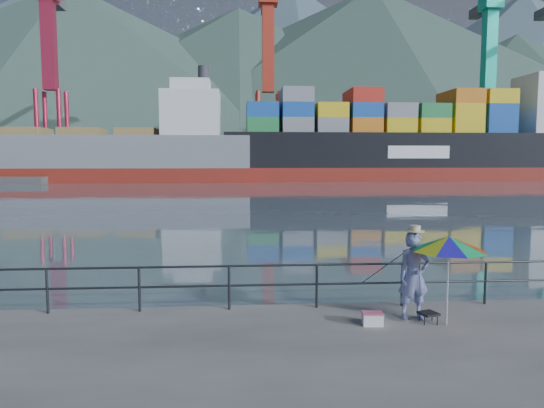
{
  "coord_description": "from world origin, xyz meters",
  "views": [
    {
      "loc": [
        -0.78,
        -9.07,
        3.41
      ],
      "look_at": [
        0.27,
        6.0,
        2.0
      ],
      "focal_mm": 32.0,
      "sensor_mm": 36.0,
      "label": 1
    }
  ],
  "objects_px": {
    "fisherman": "(414,276)",
    "bulk_carrier": "(101,154)",
    "beach_umbrella": "(449,244)",
    "container_ship": "(417,145)",
    "cooler_bag": "(372,319)"
  },
  "relations": [
    {
      "from": "fisherman",
      "to": "bulk_carrier",
      "type": "height_order",
      "value": "bulk_carrier"
    },
    {
      "from": "beach_umbrella",
      "to": "bulk_carrier",
      "type": "bearing_deg",
      "value": 110.51
    },
    {
      "from": "cooler_bag",
      "to": "container_ship",
      "type": "distance_m",
      "value": 76.69
    },
    {
      "from": "cooler_bag",
      "to": "bulk_carrier",
      "type": "height_order",
      "value": "bulk_carrier"
    },
    {
      "from": "beach_umbrella",
      "to": "container_ship",
      "type": "distance_m",
      "value": 76.13
    },
    {
      "from": "fisherman",
      "to": "cooler_bag",
      "type": "bearing_deg",
      "value": -164.67
    },
    {
      "from": "beach_umbrella",
      "to": "cooler_bag",
      "type": "relative_size",
      "value": 4.56
    },
    {
      "from": "fisherman",
      "to": "container_ship",
      "type": "distance_m",
      "value": 75.96
    },
    {
      "from": "fisherman",
      "to": "beach_umbrella",
      "type": "xyz_separation_m",
      "value": [
        0.55,
        -0.43,
        0.76
      ]
    },
    {
      "from": "cooler_bag",
      "to": "bulk_carrier",
      "type": "xyz_separation_m",
      "value": [
        -24.32,
        69.01,
        4.02
      ]
    },
    {
      "from": "beach_umbrella",
      "to": "fisherman",
      "type": "bearing_deg",
      "value": 142.49
    },
    {
      "from": "fisherman",
      "to": "beach_umbrella",
      "type": "relative_size",
      "value": 1.01
    },
    {
      "from": "fisherman",
      "to": "bulk_carrier",
      "type": "relative_size",
      "value": 0.04
    },
    {
      "from": "fisherman",
      "to": "beach_umbrella",
      "type": "height_order",
      "value": "fisherman"
    },
    {
      "from": "beach_umbrella",
      "to": "cooler_bag",
      "type": "xyz_separation_m",
      "value": [
        -1.53,
        0.08,
        -1.57
      ]
    }
  ]
}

